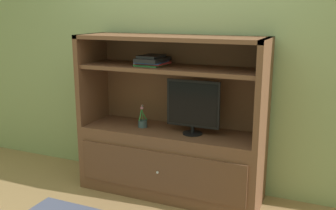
% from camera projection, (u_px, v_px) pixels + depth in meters
% --- Properties ---
extents(painted_rear_wall, '(6.00, 0.10, 2.80)m').
position_uv_depth(painted_rear_wall, '(185.00, 44.00, 3.76)').
color(painted_rear_wall, '#8C9E6B').
rests_on(painted_rear_wall, ground_plane).
extents(media_console, '(1.73, 0.56, 1.50)m').
position_uv_depth(media_console, '(170.00, 145.00, 3.67)').
color(media_console, brown).
rests_on(media_console, ground_plane).
extents(tv_monitor, '(0.49, 0.18, 0.49)m').
position_uv_depth(tv_monitor, '(193.00, 106.00, 3.45)').
color(tv_monitor, black).
rests_on(tv_monitor, media_console).
extents(potted_plant, '(0.08, 0.09, 0.22)m').
position_uv_depth(potted_plant, '(143.00, 122.00, 3.71)').
color(potted_plant, '#384C56').
rests_on(potted_plant, media_console).
extents(magazine_stack, '(0.28, 0.34, 0.09)m').
position_uv_depth(magazine_stack, '(152.00, 60.00, 3.55)').
color(magazine_stack, '#338C4C').
rests_on(magazine_stack, media_console).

